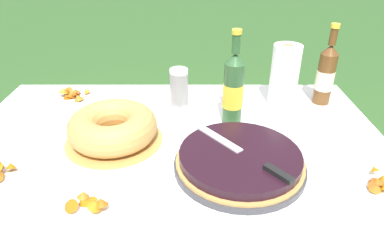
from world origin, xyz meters
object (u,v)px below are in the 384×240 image
object	(u,v)px
bundt_cake	(112,127)
snack_plate_right	(73,96)
serving_knife	(246,155)
snack_plate_left	(85,204)
cider_bottle_amber	(324,74)
cider_bottle_green	(232,89)
cup_stack	(178,89)
snack_plate_far	(374,186)
berry_tart	(238,160)
paper_towel_roll	(283,76)

from	to	relation	value
bundt_cake	snack_plate_right	size ratio (longest dim) A/B	1.61
serving_knife	bundt_cake	xyz separation A→B (m)	(-0.42, 0.18, -0.01)
snack_plate_left	bundt_cake	bearing A→B (deg)	88.29
serving_knife	cider_bottle_amber	xyz separation A→B (m)	(0.37, 0.47, 0.06)
cider_bottle_green	cup_stack	bearing A→B (deg)	147.11
bundt_cake	snack_plate_far	size ratio (longest dim) A/B	1.49
berry_tart	snack_plate_far	world-z (taller)	berry_tart
cider_bottle_green	snack_plate_far	world-z (taller)	cider_bottle_green
bundt_cake	berry_tart	bearing A→B (deg)	-20.98
cup_stack	paper_towel_roll	xyz separation A→B (m)	(0.42, 0.02, 0.04)
cider_bottle_amber	berry_tart	bearing A→B (deg)	-131.09
paper_towel_roll	snack_plate_left	bearing A→B (deg)	-136.93
snack_plate_left	snack_plate_right	xyz separation A→B (m)	(-0.23, 0.65, 0.00)
snack_plate_left	snack_plate_far	world-z (taller)	snack_plate_left
snack_plate_left	snack_plate_right	distance (m)	0.69
snack_plate_right	snack_plate_far	size ratio (longest dim) A/B	0.92
snack_plate_right	paper_towel_roll	bearing A→B (deg)	-3.70
berry_tart	cider_bottle_amber	size ratio (longest dim) A/B	1.21
cup_stack	paper_towel_roll	bearing A→B (deg)	2.91
cider_bottle_amber	snack_plate_left	world-z (taller)	cider_bottle_amber
cider_bottle_green	cider_bottle_amber	xyz separation A→B (m)	(0.39, 0.17, -0.01)
bundt_cake	paper_towel_roll	world-z (taller)	paper_towel_roll
cup_stack	snack_plate_far	xyz separation A→B (m)	(0.56, -0.51, -0.07)
berry_tart	snack_plate_far	xyz separation A→B (m)	(0.36, -0.10, -0.02)
snack_plate_far	paper_towel_roll	size ratio (longest dim) A/B	0.87
berry_tart	serving_knife	distance (m)	0.05
berry_tart	bundt_cake	distance (m)	0.44
snack_plate_far	cider_bottle_amber	bearing A→B (deg)	86.84
cider_bottle_amber	paper_towel_roll	world-z (taller)	cider_bottle_amber
berry_tart	cider_bottle_green	size ratio (longest dim) A/B	1.13
cider_bottle_amber	cup_stack	bearing A→B (deg)	-175.88
snack_plate_left	snack_plate_far	bearing A→B (deg)	4.98
cider_bottle_green	snack_plate_far	size ratio (longest dim) A/B	1.58
cider_bottle_green	cider_bottle_amber	bearing A→B (deg)	23.65
cup_stack	paper_towel_roll	world-z (taller)	paper_towel_roll
bundt_cake	cider_bottle_amber	distance (m)	0.86
cider_bottle_green	paper_towel_roll	xyz separation A→B (m)	(0.22, 0.15, -0.01)
berry_tart	serving_knife	xyz separation A→B (m)	(0.02, -0.02, 0.04)
cup_stack	snack_plate_far	world-z (taller)	cup_stack
snack_plate_far	serving_knife	bearing A→B (deg)	167.56
snack_plate_right	snack_plate_far	world-z (taller)	snack_plate_right
cup_stack	cider_bottle_amber	distance (m)	0.59
cider_bottle_amber	paper_towel_roll	size ratio (longest dim) A/B	1.29
paper_towel_roll	serving_knife	bearing A→B (deg)	-114.26
cider_bottle_green	paper_towel_roll	bearing A→B (deg)	34.40
serving_knife	paper_towel_roll	size ratio (longest dim) A/B	1.22
cider_bottle_amber	snack_plate_right	world-z (taller)	cider_bottle_amber
cider_bottle_green	snack_plate_right	distance (m)	0.69
cider_bottle_amber	paper_towel_roll	xyz separation A→B (m)	(-0.17, -0.02, 0.00)
bundt_cake	cider_bottle_amber	xyz separation A→B (m)	(0.80, 0.30, 0.07)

